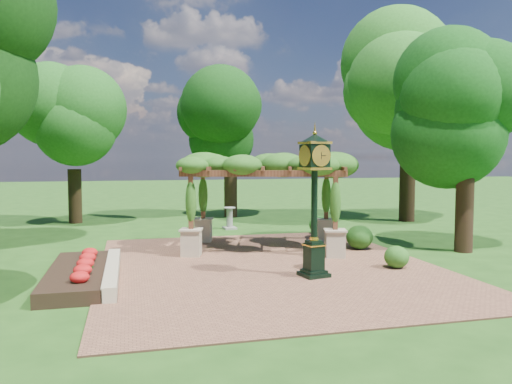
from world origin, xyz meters
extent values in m
plane|color=#1E4714|center=(0.00, 0.00, 0.00)|extent=(120.00, 120.00, 0.00)
cube|color=brown|center=(0.00, 1.00, 0.02)|extent=(10.00, 12.00, 0.04)
cube|color=#C6B793|center=(-4.60, 0.50, 0.20)|extent=(0.35, 5.00, 0.40)
cube|color=red|center=(-5.50, 0.50, 0.18)|extent=(1.50, 5.00, 0.36)
cube|color=black|center=(0.86, -0.68, 0.09)|extent=(0.84, 0.84, 0.11)
cube|color=black|center=(0.86, -0.68, 0.57)|extent=(0.52, 0.52, 0.80)
cube|color=gold|center=(0.86, -0.68, 0.92)|extent=(0.59, 0.59, 0.04)
cylinder|color=black|center=(0.86, -0.68, 2.07)|extent=(0.21, 0.21, 2.03)
cube|color=black|center=(0.86, -0.68, 3.40)|extent=(0.73, 0.73, 0.62)
cylinder|color=beige|center=(0.92, -0.99, 3.40)|extent=(0.53, 0.13, 0.53)
cone|color=black|center=(0.86, -0.68, 3.89)|extent=(0.94, 0.94, 0.22)
sphere|color=gold|center=(0.86, -0.68, 4.02)|extent=(0.12, 0.12, 0.12)
cube|color=#BDAB8C|center=(-2.11, 3.06, 0.47)|extent=(0.78, 0.78, 0.87)
cube|color=brown|center=(-2.11, 3.06, 1.85)|extent=(0.19, 0.19, 1.79)
cube|color=#BDAB8C|center=(2.52, 1.71, 0.47)|extent=(0.78, 0.78, 0.87)
cube|color=brown|center=(2.52, 1.71, 1.85)|extent=(0.19, 0.19, 1.79)
cube|color=#BDAB8C|center=(-1.30, 5.84, 0.47)|extent=(0.78, 0.78, 0.87)
cube|color=brown|center=(-1.30, 5.84, 1.85)|extent=(0.19, 0.19, 1.79)
cube|color=#BDAB8C|center=(3.34, 4.48, 0.47)|extent=(0.78, 0.78, 0.87)
cube|color=brown|center=(3.34, 4.48, 1.85)|extent=(0.19, 0.19, 1.79)
cube|color=brown|center=(0.21, 2.38, 2.82)|extent=(5.41, 1.70, 0.21)
cube|color=brown|center=(1.02, 5.16, 2.82)|extent=(5.41, 1.70, 0.21)
ellipsoid|color=#285819|center=(0.61, 3.77, 3.08)|extent=(6.35, 4.91, 0.97)
cube|color=gray|center=(0.41, 9.13, 0.05)|extent=(0.64, 0.64, 0.10)
cylinder|color=gray|center=(0.41, 9.13, 0.52)|extent=(0.32, 0.32, 0.93)
cylinder|color=gray|center=(0.41, 9.13, 1.01)|extent=(0.60, 0.60, 0.05)
ellipsoid|color=#265A19|center=(3.64, -0.31, 0.37)|extent=(0.79, 0.79, 0.67)
ellipsoid|color=#1D4A14|center=(3.94, 2.79, 0.47)|extent=(1.01, 1.01, 0.86)
ellipsoid|color=#21611C|center=(3.87, 6.57, 0.43)|extent=(1.04, 1.04, 0.78)
cylinder|color=black|center=(-6.80, 13.25, 1.38)|extent=(0.67, 0.67, 2.76)
ellipsoid|color=#1A5017|center=(-6.80, 13.25, 4.93)|extent=(3.92, 3.92, 4.35)
cylinder|color=#372416|center=(1.42, 13.85, 1.48)|extent=(0.73, 0.73, 2.95)
ellipsoid|color=#0F370D|center=(1.42, 13.85, 5.28)|extent=(4.23, 4.23, 4.66)
cylinder|color=black|center=(10.06, 9.77, 1.94)|extent=(0.81, 0.81, 3.88)
ellipsoid|color=#25631C|center=(10.06, 9.77, 6.95)|extent=(5.38, 5.38, 6.13)
cylinder|color=#342015|center=(7.39, 1.58, 1.44)|extent=(0.62, 0.62, 2.88)
ellipsoid|color=#104210|center=(7.39, 1.58, 5.16)|extent=(4.04, 4.04, 4.55)
camera|label=1|loc=(-4.11, -13.60, 3.36)|focal=35.00mm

